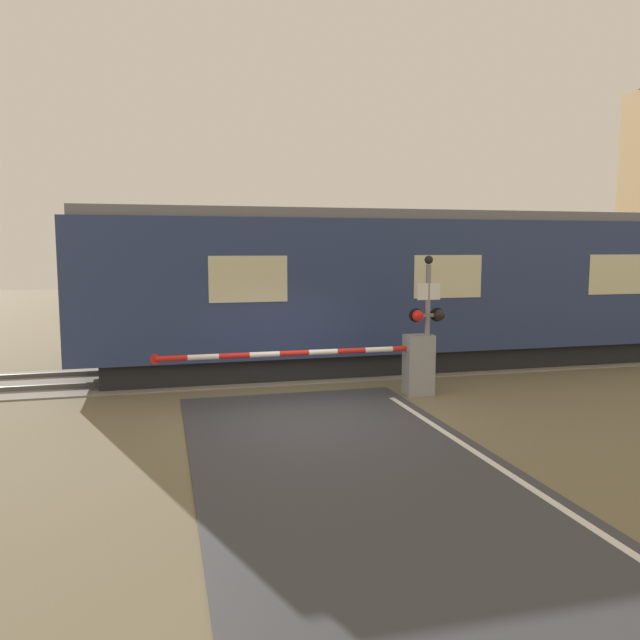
% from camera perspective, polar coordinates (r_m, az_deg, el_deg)
% --- Properties ---
extents(ground_plane, '(80.00, 80.00, 0.00)m').
position_cam_1_polar(ground_plane, '(11.92, -1.05, -8.92)').
color(ground_plane, '#6B6047').
extents(track_bed, '(36.00, 3.20, 0.13)m').
position_cam_1_polar(track_bed, '(16.10, -4.66, -4.75)').
color(track_bed, gray).
rests_on(track_bed, ground_plane).
extents(train, '(17.91, 2.99, 4.13)m').
position_cam_1_polar(train, '(17.04, 9.40, 2.89)').
color(train, black).
rests_on(train, ground_plane).
extents(crossing_barrier, '(5.94, 0.44, 1.32)m').
position_cam_1_polar(crossing_barrier, '(13.58, 7.25, -3.91)').
color(crossing_barrier, gray).
rests_on(crossing_barrier, ground_plane).
extents(signal_post, '(0.79, 0.26, 3.03)m').
position_cam_1_polar(signal_post, '(13.51, 9.83, 0.31)').
color(signal_post, gray).
rests_on(signal_post, ground_plane).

